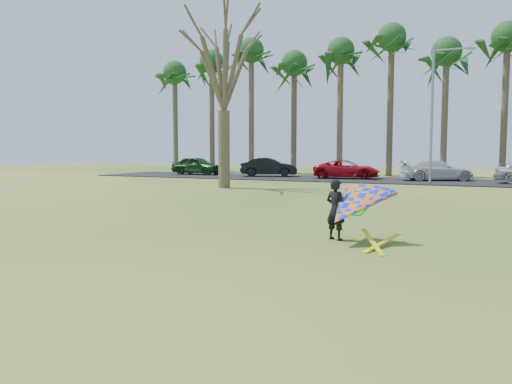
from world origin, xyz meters
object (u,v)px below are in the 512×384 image
at_px(car_0, 197,166).
at_px(kite_flyer, 351,207).
at_px(bare_tree_left, 224,60).
at_px(car_3, 436,170).
at_px(car_1, 269,167).
at_px(streetlight, 435,109).
at_px(car_2, 347,169).

bearing_deg(car_0, kite_flyer, -140.34).
height_order(bare_tree_left, car_3, bare_tree_left).
bearing_deg(car_1, car_0, 70.95).
relative_size(bare_tree_left, kite_flyer, 4.06).
bearing_deg(bare_tree_left, car_0, 128.03).
bearing_deg(car_1, bare_tree_left, 171.09).
bearing_deg(streetlight, kite_flyer, -89.56).
relative_size(bare_tree_left, car_3, 2.08).
xyz_separation_m(car_0, car_1, (6.32, 0.01, -0.02)).
bearing_deg(car_1, car_2, -110.64).
bearing_deg(bare_tree_left, car_2, 68.42).
bearing_deg(car_2, streetlight, -127.51).
height_order(bare_tree_left, car_2, bare_tree_left).
xyz_separation_m(bare_tree_left, car_1, (-1.90, 10.52, -6.16)).
xyz_separation_m(car_1, car_2, (6.00, -0.16, -0.06)).
bearing_deg(kite_flyer, car_3, 90.75).
bearing_deg(car_2, kite_flyer, -173.47).
relative_size(car_0, kite_flyer, 1.78).
bearing_deg(bare_tree_left, streetlight, 34.57).
height_order(car_1, car_3, car_1).
bearing_deg(car_1, kite_flyer, -171.56).
bearing_deg(car_0, car_3, -87.96).
relative_size(streetlight, car_2, 1.74).
height_order(car_0, car_1, car_0).
height_order(car_0, kite_flyer, kite_flyer).
distance_m(car_0, car_2, 12.32).
xyz_separation_m(car_0, car_3, (18.22, 0.26, -0.05)).
relative_size(streetlight, kite_flyer, 3.35).
distance_m(bare_tree_left, car_3, 15.95).
bearing_deg(car_3, bare_tree_left, 114.69).
bearing_deg(kite_flyer, car_1, 117.60).
distance_m(bare_tree_left, streetlight, 12.58).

